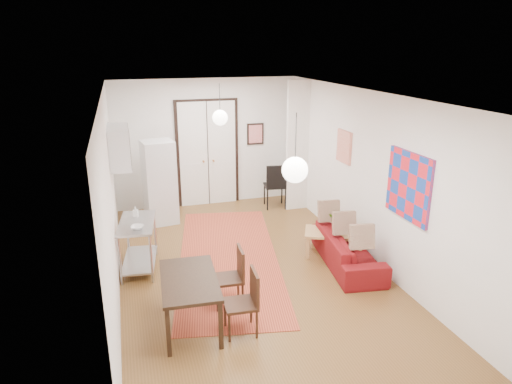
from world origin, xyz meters
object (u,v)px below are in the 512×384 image
object	(u,v)px
fridge	(160,182)
kitchen_counter	(138,239)
black_side_chair	(274,180)
sofa	(348,249)
dining_table	(189,284)
coffee_table	(334,235)
dining_chair_near	(227,271)
dining_chair_far	(239,295)

from	to	relation	value
fridge	kitchen_counter	bearing A→B (deg)	-113.06
fridge	black_side_chair	world-z (taller)	fridge
sofa	dining_table	size ratio (longest dim) A/B	1.46
kitchen_counter	fridge	distance (m)	2.17
kitchen_counter	dining_table	distance (m)	1.94
coffee_table	kitchen_counter	xyz separation A→B (m)	(-3.35, 0.44, 0.15)
fridge	black_side_chair	size ratio (longest dim) A/B	1.67
sofa	coffee_table	distance (m)	0.42
fridge	dining_table	distance (m)	3.93
coffee_table	dining_chair_near	xyz separation A→B (m)	(-2.18, -0.97, 0.11)
dining_table	dining_chair_near	xyz separation A→B (m)	(0.60, 0.44, -0.12)
dining_chair_far	sofa	bearing A→B (deg)	122.94
sofa	coffee_table	bearing A→B (deg)	18.36
dining_table	black_side_chair	distance (m)	4.96
dining_table	dining_chair_near	size ratio (longest dim) A/B	1.50
coffee_table	dining_chair_far	world-z (taller)	dining_chair_far
dining_chair_far	fridge	bearing A→B (deg)	-168.34
dining_chair_far	coffee_table	bearing A→B (deg)	130.92
dining_chair_far	black_side_chair	world-z (taller)	black_side_chair
kitchen_counter	black_side_chair	world-z (taller)	black_side_chair
kitchen_counter	dining_chair_far	xyz separation A→B (m)	(1.17, -2.12, -0.04)
sofa	black_side_chair	bearing A→B (deg)	12.51
sofa	dining_chair_far	world-z (taller)	dining_chair_far
sofa	dining_table	world-z (taller)	dining_table
fridge	dining_table	xyz separation A→B (m)	(0.01, -3.93, -0.25)
dining_table	coffee_table	bearing A→B (deg)	26.91
kitchen_counter	dining_chair_near	bearing A→B (deg)	-42.48
black_side_chair	fridge	bearing A→B (deg)	14.54
sofa	dining_chair_far	bearing A→B (deg)	127.58
sofa	dining_chair_near	xyz separation A→B (m)	(-2.25, -0.58, 0.22)
black_side_chair	dining_chair_near	bearing A→B (deg)	70.23
dining_chair_near	dining_chair_far	bearing A→B (deg)	3.36
dining_chair_near	dining_chair_far	size ratio (longest dim) A/B	1.00
fridge	dining_chair_near	world-z (taller)	fridge
dining_table	black_side_chair	size ratio (longest dim) A/B	1.25
kitchen_counter	fridge	bearing A→B (deg)	82.94
kitchen_counter	dining_table	bearing A→B (deg)	-64.93
fridge	dining_table	bearing A→B (deg)	-97.84
kitchen_counter	dining_chair_near	world-z (taller)	dining_chair_near
coffee_table	dining_chair_near	distance (m)	2.39
coffee_table	kitchen_counter	world-z (taller)	kitchen_counter
sofa	black_side_chair	distance (m)	3.24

